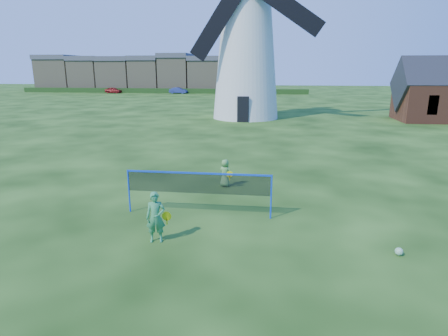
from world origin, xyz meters
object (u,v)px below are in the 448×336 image
Objects in this scene: car_left at (113,90)px; car_right at (178,91)px; player_boy at (225,173)px; player_girl at (156,217)px; play_ball at (399,252)px; windmill at (246,47)px; badminton_net at (198,184)px.

car_left is 13.95m from car_right.
car_left reaches higher than player_boy.
play_ball is (6.85, 0.03, -0.66)m from player_girl.
player_girl is 73.64m from car_left.
car_left is at bearing 129.15° from windmill.
player_girl reaches higher than play_ball.
car_left is at bearing -43.14° from player_boy.
badminton_net reaches higher than car_left.
windmill reaches higher than play_ball.
play_ball is at bearing -11.83° from player_girl.
badminton_net is 67.86m from car_right.
car_right reaches higher than player_boy.
player_boy is 64.72m from car_right.
windmill is 13.22× the size of player_girl.
windmill reaches higher than car_left.
windmill is 91.96× the size of play_ball.
player_girl is (-0.48, -29.25, -6.28)m from windmill.
car_left is (-30.34, 67.10, -0.15)m from player_girl.
play_ball is (6.02, -2.18, -1.03)m from badminton_net.
windmill is 5.38× the size of car_right.
play_ball is 0.06× the size of car_right.
player_boy is at bearing -142.94° from car_left.
player_boy is 5.46× the size of play_ball.
badminton_net is at bearing 57.37° from player_girl.
car_right reaches higher than play_ball.
windmill reaches higher than player_girl.
play_ball is at bearing -156.62° from car_right.
windmill is 49.23m from car_left.
player_girl is at bearing -179.77° from play_ball.
car_left is at bearing 115.66° from badminton_net.
player_girl is at bearing 96.20° from player_boy.
car_left is 0.96× the size of car_right.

